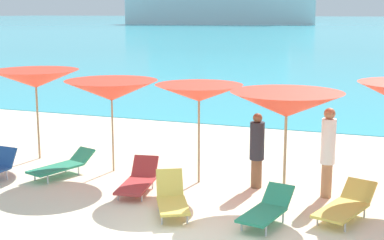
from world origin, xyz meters
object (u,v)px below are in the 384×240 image
object	(u,v)px
beachgoer_0	(328,149)
umbrella_0	(36,79)
umbrella_1	(111,91)
lounge_chair_4	(346,205)
umbrella_2	(199,93)
lounge_chair_0	(62,165)
lounge_chair_6	(172,198)
lounge_chair_5	(138,180)
beachgoer_3	(257,148)
umbrella_3	(287,105)
lounge_chair_3	(267,209)

from	to	relation	value
beachgoer_0	umbrella_0	bearing A→B (deg)	120.99
umbrella_1	lounge_chair_4	size ratio (longest dim) A/B	1.27
umbrella_0	umbrella_2	size ratio (longest dim) A/B	1.09
lounge_chair_0	lounge_chair_6	world-z (taller)	lounge_chair_6
umbrella_2	lounge_chair_5	xyz separation A→B (m)	(-0.97, -1.10, -1.77)
umbrella_2	beachgoer_3	xyz separation A→B (m)	(1.30, 0.08, -1.15)
lounge_chair_0	beachgoer_0	world-z (taller)	beachgoer_0
umbrella_3	lounge_chair_0	bearing A→B (deg)	-179.05
lounge_chair_3	beachgoer_3	bearing A→B (deg)	120.32
lounge_chair_5	lounge_chair_6	bearing A→B (deg)	-49.30
beachgoer_0	lounge_chair_5	bearing A→B (deg)	140.71
umbrella_1	lounge_chair_6	world-z (taller)	umbrella_1
umbrella_1	beachgoer_0	distance (m)	5.13
lounge_chair_0	lounge_chair_6	size ratio (longest dim) A/B	1.24
lounge_chair_3	lounge_chair_6	bearing A→B (deg)	-164.42
lounge_chair_4	lounge_chair_5	distance (m)	4.28
lounge_chair_4	lounge_chair_5	xyz separation A→B (m)	(-4.28, 0.07, -0.01)
umbrella_0	beachgoer_3	world-z (taller)	umbrella_0
umbrella_1	lounge_chair_3	xyz separation A→B (m)	(4.23, -2.07, -1.67)
lounge_chair_5	umbrella_0	bearing A→B (deg)	146.54
umbrella_0	beachgoer_3	xyz separation A→B (m)	(5.91, -0.42, -1.21)
lounge_chair_0	lounge_chair_3	size ratio (longest dim) A/B	1.15
umbrella_0	beachgoer_0	xyz separation A→B (m)	(7.42, -0.56, -1.07)
umbrella_0	umbrella_2	bearing A→B (deg)	-6.28
lounge_chair_5	beachgoer_0	xyz separation A→B (m)	(3.79, 1.04, 0.76)
umbrella_1	umbrella_2	world-z (taller)	umbrella_2
lounge_chair_0	lounge_chair_5	world-z (taller)	lounge_chair_5
umbrella_1	beachgoer_0	size ratio (longest dim) A/B	1.18
lounge_chair_5	umbrella_2	bearing A→B (deg)	38.73
umbrella_3	lounge_chair_5	bearing A→B (deg)	-169.87
lounge_chair_5	beachgoer_0	distance (m)	4.00
lounge_chair_3	beachgoer_3	world-z (taller)	beachgoer_3
umbrella_2	beachgoer_3	world-z (taller)	umbrella_2
umbrella_1	lounge_chair_0	bearing A→B (deg)	-139.32
umbrella_2	umbrella_3	world-z (taller)	umbrella_3
beachgoer_0	umbrella_1	bearing A→B (deg)	123.11
umbrella_2	lounge_chair_4	world-z (taller)	umbrella_2
lounge_chair_6	lounge_chair_0	bearing A→B (deg)	128.90
umbrella_3	beachgoer_3	distance (m)	1.47
umbrella_1	lounge_chair_4	bearing A→B (deg)	-13.30
umbrella_0	lounge_chair_4	world-z (taller)	umbrella_0
lounge_chair_0	umbrella_0	bearing A→B (deg)	158.83
umbrella_1	lounge_chair_3	size ratio (longest dim) A/B	1.46
lounge_chair_0	lounge_chair_4	bearing A→B (deg)	12.41
lounge_chair_0	umbrella_3	bearing A→B (deg)	18.02
beachgoer_0	beachgoer_3	xyz separation A→B (m)	(-1.51, 0.13, -0.14)
umbrella_3	lounge_chair_5	size ratio (longest dim) A/B	1.48
lounge_chair_0	beachgoer_3	world-z (taller)	beachgoer_3
lounge_chair_0	lounge_chair_6	xyz separation A→B (m)	(3.35, -1.42, 0.05)
lounge_chair_5	beachgoer_3	bearing A→B (deg)	17.73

